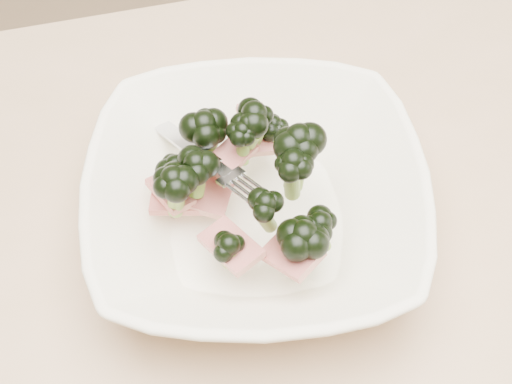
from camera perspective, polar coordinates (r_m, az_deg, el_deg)
dining_table at (r=0.70m, az=0.74°, el=-12.28°), size 1.20×0.80×0.75m
broccoli_dish at (r=0.61m, az=-0.09°, el=-0.47°), size 0.35×0.35×0.12m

